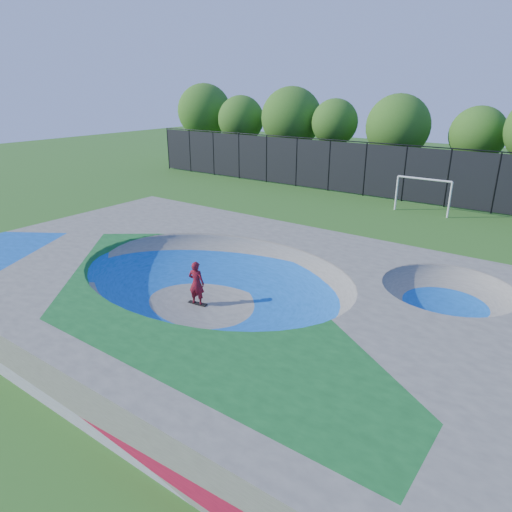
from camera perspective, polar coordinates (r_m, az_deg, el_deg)
The scene contains 7 objects.
ground at distance 17.59m, azimuth -5.23°, elevation -6.27°, with size 120.00×120.00×0.00m, color #265A19.
skate_deck at distance 17.27m, azimuth -5.31°, elevation -4.05°, with size 22.00×14.00×1.50m, color gray.
skater at distance 17.45m, azimuth -7.45°, elevation -3.40°, with size 0.64×0.42×1.76m, color red.
skateboard at distance 17.81m, azimuth -7.33°, elevation -5.92°, with size 0.78×0.22×0.05m, color black.
soccer_goal at distance 31.78m, azimuth 20.17°, elevation 7.86°, with size 3.55×0.12×2.35m.
fence at distance 34.88m, azimuth 18.07°, elevation 9.91°, with size 48.09×0.09×4.04m.
treeline at distance 40.25m, azimuth 17.44°, elevation 15.48°, with size 53.62×7.58×8.24m.
Camera 1 is at (10.42, -11.78, 7.88)m, focal length 32.00 mm.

